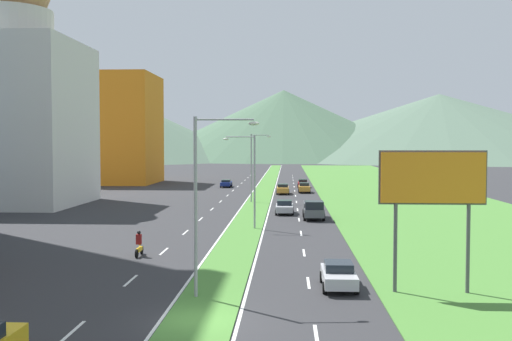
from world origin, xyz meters
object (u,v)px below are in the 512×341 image
(car_7, at_px, (304,188))
(car_3, at_px, (284,207))
(car_0, at_px, (226,183))
(car_6, at_px, (339,275))
(street_lamp_far, at_px, (253,163))
(pickup_truck_0, at_px, (314,210))
(motorcycle_rider, at_px, (139,246))
(billboard_roadside, at_px, (433,185))
(car_5, at_px, (283,189))
(street_lamp_mid, at_px, (251,175))
(car_2, at_px, (303,183))
(street_lamp_near, at_px, (203,193))

(car_7, bearing_deg, car_3, -6.06)
(car_0, distance_m, car_6, 73.79)
(street_lamp_far, distance_m, pickup_truck_0, 19.07)
(pickup_truck_0, xyz_separation_m, motorcycle_rider, (-13.06, -20.69, -0.24))
(billboard_roadside, xyz_separation_m, car_7, (-4.89, 62.72, -4.95))
(street_lamp_far, xyz_separation_m, car_5, (3.81, 12.90, -4.43))
(billboard_roadside, distance_m, pickup_truck_0, 30.74)
(street_lamp_far, relative_size, pickup_truck_0, 1.68)
(street_lamp_mid, relative_size, pickup_truck_0, 1.60)
(car_6, bearing_deg, car_3, -174.65)
(street_lamp_mid, bearing_deg, car_7, 81.40)
(street_lamp_far, xyz_separation_m, car_2, (7.24, 26.33, -4.48))
(pickup_truck_0, bearing_deg, car_0, -162.60)
(street_lamp_far, relative_size, car_6, 2.20)
(street_lamp_near, bearing_deg, motorcycle_rider, 119.48)
(street_lamp_far, bearing_deg, street_lamp_mid, -87.26)
(car_0, relative_size, motorcycle_rider, 2.29)
(street_lamp_mid, relative_size, motorcycle_rider, 4.31)
(street_lamp_mid, distance_m, pickup_truck_0, 10.21)
(car_6, bearing_deg, street_lamp_near, -71.35)
(car_2, height_order, car_6, car_2)
(pickup_truck_0, height_order, motorcycle_rider, pickup_truck_0)
(car_5, relative_size, car_7, 1.06)
(street_lamp_mid, distance_m, car_6, 23.11)
(car_0, distance_m, pickup_truck_0, 45.58)
(car_7, bearing_deg, street_lamp_mid, -8.60)
(street_lamp_near, relative_size, car_6, 2.24)
(street_lamp_near, xyz_separation_m, street_lamp_mid, (0.93, 24.25, -0.37))
(car_2, distance_m, pickup_truck_0, 43.45)
(pickup_truck_0, bearing_deg, car_7, -179.92)
(street_lamp_mid, bearing_deg, car_3, 75.39)
(billboard_roadside, height_order, pickup_truck_0, billboard_roadside)
(street_lamp_far, xyz_separation_m, car_7, (7.19, 15.62, -4.42))
(car_5, bearing_deg, car_0, -142.85)
(car_7, height_order, motorcycle_rider, motorcycle_rider)
(car_5, bearing_deg, car_2, 165.66)
(street_lamp_near, relative_size, billboard_roadside, 1.23)
(street_lamp_near, bearing_deg, billboard_roadside, 6.86)
(street_lamp_mid, bearing_deg, car_2, 83.14)
(street_lamp_far, xyz_separation_m, motorcycle_rider, (-5.82, -37.81, -4.47))
(car_3, bearing_deg, pickup_truck_0, 34.17)
(street_lamp_mid, bearing_deg, car_0, 98.49)
(billboard_roadside, relative_size, pickup_truck_0, 1.39)
(street_lamp_near, relative_size, pickup_truck_0, 1.71)
(car_0, distance_m, motorcycle_rider, 64.19)
(car_5, bearing_deg, pickup_truck_0, 6.51)
(car_3, bearing_deg, car_2, 175.52)
(car_3, relative_size, car_5, 0.93)
(street_lamp_far, relative_size, motorcycle_rider, 4.54)
(car_0, xyz_separation_m, car_5, (10.21, -13.47, 0.08))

